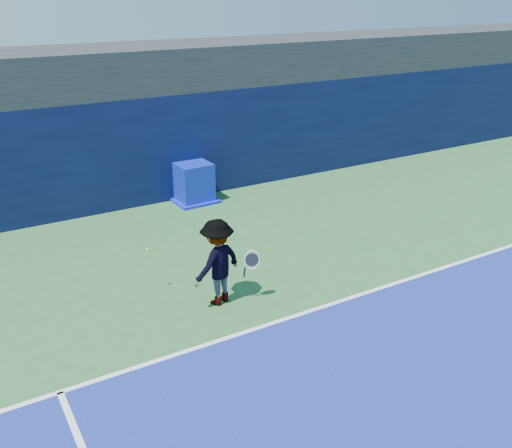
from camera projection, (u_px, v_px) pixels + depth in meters
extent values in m
plane|color=#2A5F2E|center=(441.00, 396.00, 8.66)|extent=(80.00, 80.00, 0.00)
cube|color=white|center=(324.00, 307.00, 11.05)|extent=(24.00, 0.10, 0.01)
cube|color=black|center=(153.00, 66.00, 16.42)|extent=(36.00, 3.00, 1.20)
cube|color=black|center=(171.00, 145.00, 16.44)|extent=(36.00, 1.00, 3.00)
cube|color=#0B1A9E|center=(193.00, 182.00, 16.28)|extent=(0.97, 0.97, 1.13)
cube|color=#0D13C1|center=(194.00, 199.00, 16.48)|extent=(1.21, 1.21, 0.08)
imported|color=silver|center=(218.00, 262.00, 10.90)|extent=(1.27, 0.98, 1.74)
cylinder|color=black|center=(244.00, 272.00, 11.00)|extent=(0.08, 0.15, 0.27)
torus|color=silver|center=(252.00, 260.00, 10.93)|extent=(0.32, 0.18, 0.31)
cylinder|color=black|center=(252.00, 260.00, 10.93)|extent=(0.27, 0.14, 0.26)
sphere|color=#CACF17|center=(148.00, 250.00, 11.24)|extent=(0.06, 0.06, 0.06)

